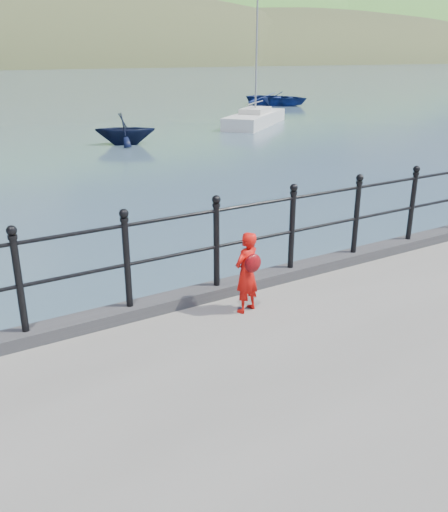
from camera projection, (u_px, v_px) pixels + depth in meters
ground at (173, 369)px, 7.26m from camera, size 600.00×600.00×0.00m
kerb at (175, 300)px, 6.76m from camera, size 60.00×0.30×0.15m
railing at (173, 244)px, 6.50m from camera, size 18.11×0.11×1.20m
far_shore at (4, 122)px, 225.59m from camera, size 830.00×200.00×156.00m
child at (247, 272)px, 6.47m from camera, size 0.42×0.36×1.01m
launch_blue at (278, 98)px, 44.27m from camera, size 5.63×6.29×1.07m
launch_navy at (125, 129)px, 24.95m from camera, size 3.47×3.29×1.43m
sailboat_near at (255, 119)px, 31.86m from camera, size 6.46×5.74×9.26m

